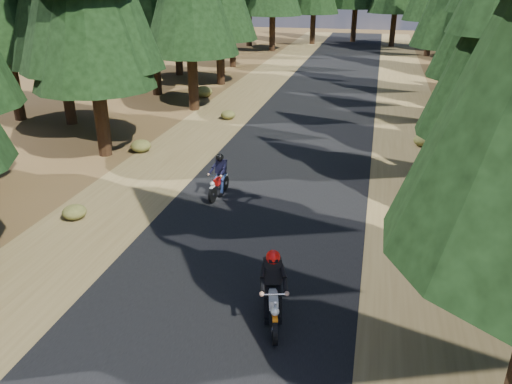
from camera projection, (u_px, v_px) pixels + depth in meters
ground at (242, 254)px, 12.69m from camera, size 120.00×120.00×0.00m
road at (280, 182)px, 17.15m from camera, size 6.00×100.00×0.01m
shoulder_l at (156, 171)px, 18.14m from camera, size 3.20×100.00×0.01m
shoulder_r at (419, 194)px, 16.16m from camera, size 3.20×100.00×0.01m
log_near at (474, 175)px, 17.31m from camera, size 3.75×3.30×0.32m
understory_shrubs at (300, 137)px, 21.00m from camera, size 14.32×25.37×0.62m
rider_lead at (273, 301)px, 9.96m from camera, size 0.99×1.88×1.60m
rider_follow at (219, 183)px, 15.85m from camera, size 0.61×1.60×1.40m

